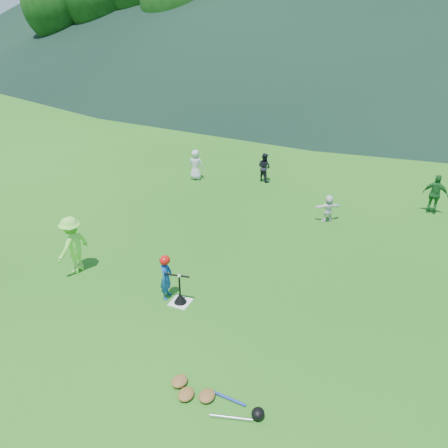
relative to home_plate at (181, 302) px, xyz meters
name	(u,v)px	position (x,y,z in m)	size (l,w,h in m)	color
ground	(181,303)	(0.00, 0.00, -0.01)	(120.00, 120.00, 0.00)	#216016
home_plate	(181,302)	(0.00, 0.00, 0.00)	(0.45, 0.45, 0.02)	silver
baseball	(179,276)	(0.00, 0.00, 0.73)	(0.08, 0.08, 0.08)	white
batter_child	(166,277)	(-0.40, 0.07, 0.53)	(0.40, 0.26, 1.09)	#154B95
adult_coach	(73,245)	(-3.12, 0.12, 0.75)	(0.99, 0.57, 1.53)	#88F848
fielder_a	(196,165)	(-3.38, 7.40, 0.59)	(0.58, 0.38, 1.19)	silver
fielder_b	(264,167)	(-0.84, 8.28, 0.56)	(0.55, 0.43, 1.13)	black
fielder_c	(435,194)	(5.25, 7.69, 0.66)	(0.78, 0.33, 1.33)	#1C5F24
fielder_d	(328,208)	(2.20, 5.67, 0.44)	(0.83, 0.26, 0.90)	white
batting_tee	(180,298)	(0.00, 0.00, 0.12)	(0.30, 0.30, 0.68)	black
batter_gear	(166,261)	(-0.37, 0.07, 0.97)	(0.73, 0.26, 0.45)	red
equipment_pile	(207,396)	(1.77, -2.25, 0.06)	(1.80, 0.61, 0.19)	olive
outfield_fence	(361,88)	(0.00, 28.00, 0.69)	(70.07, 0.08, 1.33)	gray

